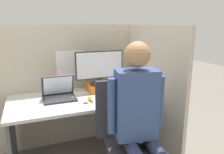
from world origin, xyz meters
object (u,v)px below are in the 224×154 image
Objects in this scene: carrot_toy at (91,100)px; office_chair at (128,137)px; stapler at (128,86)px; monitor at (100,67)px; paper_box at (100,87)px; person at (139,113)px; coffee_mug at (129,84)px; laptop at (59,94)px.

office_chair is (0.21, -0.43, -0.23)m from carrot_toy.
monitor is at bearing 175.42° from stapler.
monitor is 3.62× the size of carrot_toy.
carrot_toy is at bearing -120.66° from monitor.
office_chair is at bearing -89.69° from paper_box.
monitor is 0.93m from office_chair.
monitor is at bearing 59.34° from carrot_toy.
monitor is 4.35× the size of stapler.
person is (0.03, -0.93, -0.21)m from monitor.
coffee_mug is at bearing 69.16° from person.
paper_box is at bearing 91.83° from person.
carrot_toy is 0.16× the size of office_chair.
carrot_toy is (-0.21, -0.35, -0.26)m from monitor.
person is at bearing -88.18° from monitor.
stapler is at bearing 64.43° from office_chair.
laptop is 2.57× the size of stapler.
carrot_toy is 0.63m from person.
laptop reaches higher than coffee_mug.
stapler is at bearing 29.19° from carrot_toy.
office_chair is at bearing -64.13° from carrot_toy.
person is (0.03, -0.15, 0.29)m from office_chair.
laptop is 2.14× the size of carrot_toy.
paper_box is 2.30× the size of stapler.
carrot_toy is 0.66m from coffee_mug.
coffee_mug is (0.58, 0.32, 0.03)m from carrot_toy.
office_chair is at bearing -89.69° from monitor.
paper_box is at bearing 59.14° from carrot_toy.
coffee_mug is (0.37, -0.03, -0.24)m from monitor.
laptop is at bearing -165.50° from paper_box.
office_chair reaches higher than stapler.
paper_box is at bearing 175.71° from coffee_mug.
paper_box is 0.22× the size of person.
office_chair is 0.32m from person.
stapler is 0.03m from coffee_mug.
laptop is at bearing -165.21° from monitor.
person is (0.03, -0.93, 0.04)m from paper_box.
laptop reaches higher than carrot_toy.
coffee_mug is at bearing 63.93° from office_chair.
monitor is 0.45m from stapler.
office_chair is 0.73× the size of person.
office_chair is at bearing -52.25° from laptop.
paper_box is at bearing 175.84° from stapler.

